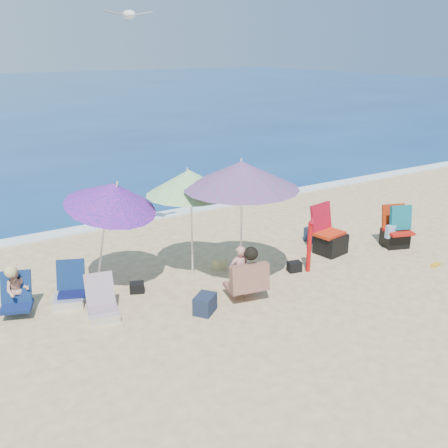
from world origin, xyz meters
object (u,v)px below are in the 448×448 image
furled_umbrella (310,242)px  camp_chair_left (329,239)px  person_center (244,274)px  umbrella_striped (189,182)px  chair_navy (70,293)px  umbrella_turquoise (241,175)px  seagull (129,14)px  person_left (17,291)px  umbrella_blue (112,195)px  camp_chair_right (396,232)px  chair_rainbow (102,307)px

furled_umbrella → camp_chair_left: bearing=27.3°
furled_umbrella → person_center: (-1.75, -0.32, -0.14)m
umbrella_striped → person_center: size_ratio=2.14×
chair_navy → umbrella_turquoise: bearing=-16.8°
seagull → umbrella_turquoise: bearing=-58.0°
chair_navy → person_left: 0.88m
umbrella_blue → camp_chair_left: umbrella_blue is taller
umbrella_striped → camp_chair_left: size_ratio=2.04×
umbrella_blue → person_center: bearing=-40.6°
camp_chair_right → chair_navy: bearing=170.6°
furled_umbrella → umbrella_striped: bearing=153.4°
furled_umbrella → person_left: size_ratio=1.27×
umbrella_blue → furled_umbrella: umbrella_blue is taller
umbrella_turquoise → person_left: size_ratio=2.65×
camp_chair_right → furled_umbrella: bearing=-179.6°
umbrella_turquoise → umbrella_blue: bearing=156.0°
seagull → umbrella_blue: bearing=-132.3°
camp_chair_left → chair_navy: bearing=173.3°
furled_umbrella → chair_rainbow: furled_umbrella is taller
umbrella_turquoise → person_center: 1.74m
umbrella_striped → chair_navy: umbrella_striped is taller
umbrella_striped → camp_chair_right: size_ratio=2.18×
chair_navy → camp_chair_left: camp_chair_left is taller
umbrella_striped → person_left: size_ratio=2.39×
umbrella_striped → furled_umbrella: size_ratio=1.88×
umbrella_blue → chair_navy: 1.85m
umbrella_turquoise → person_left: bearing=165.6°
chair_rainbow → seagull: 5.13m
umbrella_blue → chair_rainbow: bearing=-125.7°
chair_rainbow → camp_chair_right: (6.59, -0.37, 0.18)m
camp_chair_left → furled_umbrella: bearing=-152.7°
umbrella_striped → camp_chair_right: bearing=-12.6°
chair_rainbow → camp_chair_left: (5.09, 0.14, 0.14)m
chair_navy → chair_rainbow: (0.31, -0.77, -0.01)m
camp_chair_left → seagull: seagull is taller
chair_rainbow → camp_chair_right: camp_chair_right is taller
umbrella_turquoise → umbrella_striped: (-0.64, 0.78, -0.22)m
seagull → camp_chair_right: bearing=-22.6°
camp_chair_left → umbrella_turquoise: bearing=-174.0°
umbrella_striped → person_left: umbrella_striped is taller
chair_rainbow → person_center: person_center is taller
umbrella_turquoise → furled_umbrella: (1.44, -0.26, -1.47)m
camp_chair_right → seagull: seagull is taller
chair_rainbow → camp_chair_left: camp_chair_left is taller
chair_rainbow → camp_chair_right: bearing=-3.2°
umbrella_striped → umbrella_blue: umbrella_blue is taller
umbrella_blue → person_left: umbrella_blue is taller
furled_umbrella → person_center: furled_umbrella is taller
chair_rainbow → seagull: (1.46, 1.77, 4.59)m
chair_navy → person_left: bearing=174.5°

